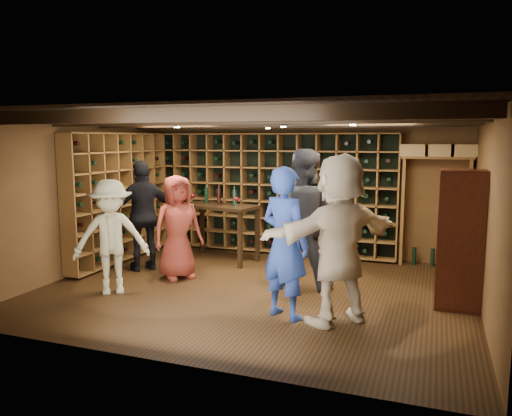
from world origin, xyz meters
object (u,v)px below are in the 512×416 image
(display_cabinet, at_px, (459,242))
(man_grey_suit, at_px, (302,219))
(guest_woman_black, at_px, (144,216))
(guest_red_floral, at_px, (178,227))
(guest_khaki, at_px, (111,237))
(tasting_table, at_px, (220,212))
(man_blue_shirt, at_px, (285,243))
(guest_beige, at_px, (339,239))

(display_cabinet, height_order, man_grey_suit, man_grey_suit)
(display_cabinet, distance_m, guest_woman_black, 4.81)
(guest_red_floral, height_order, guest_woman_black, guest_woman_black)
(man_grey_suit, distance_m, guest_red_floral, 1.94)
(guest_woman_black, relative_size, guest_khaki, 1.13)
(man_grey_suit, bearing_deg, guest_red_floral, 6.40)
(display_cabinet, xyz_separation_m, guest_red_floral, (-4.04, -0.02, -0.05))
(guest_woman_black, distance_m, tasting_table, 1.37)
(man_blue_shirt, xyz_separation_m, guest_woman_black, (-2.82, 1.33, -0.01))
(man_blue_shirt, height_order, man_grey_suit, man_grey_suit)
(guest_woman_black, bearing_deg, guest_khaki, 52.55)
(display_cabinet, xyz_separation_m, guest_khaki, (-4.54, -1.01, -0.05))
(man_blue_shirt, relative_size, guest_woman_black, 1.02)
(man_blue_shirt, relative_size, tasting_table, 1.28)
(man_grey_suit, height_order, guest_red_floral, man_grey_suit)
(display_cabinet, distance_m, guest_khaki, 4.66)
(guest_khaki, relative_size, tasting_table, 1.11)
(man_blue_shirt, height_order, tasting_table, man_blue_shirt)
(display_cabinet, relative_size, man_grey_suit, 0.87)
(man_grey_suit, height_order, guest_khaki, man_grey_suit)
(man_grey_suit, xyz_separation_m, guest_woman_black, (-2.68, 0.03, -0.10))
(guest_red_floral, bearing_deg, tasting_table, 30.71)
(display_cabinet, height_order, guest_khaki, display_cabinet)
(tasting_table, bearing_deg, guest_beige, -30.36)
(guest_woman_black, height_order, tasting_table, guest_woman_black)
(man_blue_shirt, xyz_separation_m, tasting_table, (-1.92, 2.36, -0.05))
(guest_red_floral, bearing_deg, display_cabinet, -52.78)
(guest_woman_black, xyz_separation_m, tasting_table, (0.90, 1.03, -0.03))
(man_blue_shirt, bearing_deg, guest_beige, -151.16)
(man_blue_shirt, height_order, guest_woman_black, man_blue_shirt)
(man_blue_shirt, distance_m, tasting_table, 3.04)
(display_cabinet, distance_m, man_grey_suit, 2.14)
(guest_beige, bearing_deg, guest_khaki, -47.55)
(man_blue_shirt, height_order, guest_red_floral, man_blue_shirt)
(display_cabinet, bearing_deg, man_grey_suit, 174.64)
(display_cabinet, height_order, tasting_table, display_cabinet)
(man_blue_shirt, bearing_deg, guest_woman_black, -1.31)
(guest_woman_black, relative_size, guest_beige, 0.90)
(guest_beige, bearing_deg, display_cabinet, 171.30)
(guest_red_floral, xyz_separation_m, guest_woman_black, (-0.76, 0.25, 0.10))
(guest_beige, relative_size, tasting_table, 1.39)
(display_cabinet, bearing_deg, guest_khaki, -167.44)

